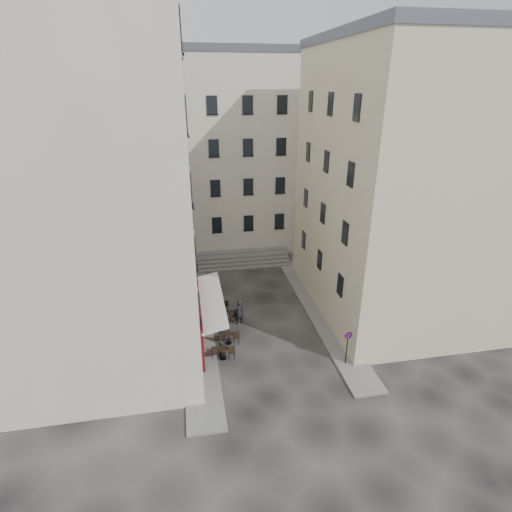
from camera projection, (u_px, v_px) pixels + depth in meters
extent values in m
plane|color=black|center=(268.00, 341.00, 26.39)|extent=(90.00, 90.00, 0.00)
cube|color=slate|center=(197.00, 315.00, 29.23)|extent=(2.00, 22.00, 0.12)
cube|color=slate|center=(319.00, 311.00, 29.81)|extent=(2.00, 18.00, 0.12)
cube|color=beige|center=(85.00, 189.00, 23.38)|extent=(12.00, 16.00, 20.00)
cube|color=beige|center=(407.00, 188.00, 27.69)|extent=(12.00, 14.00, 18.00)
cube|color=#53565E|center=(431.00, 36.00, 23.98)|extent=(12.20, 14.20, 0.60)
cube|color=beige|center=(220.00, 156.00, 39.78)|extent=(18.00, 10.00, 18.00)
cube|color=#53565E|center=(216.00, 52.00, 36.07)|extent=(18.20, 10.20, 0.60)
cube|color=#41090A|center=(199.00, 317.00, 25.86)|extent=(0.25, 7.00, 3.50)
cube|color=black|center=(200.00, 321.00, 26.01)|extent=(0.06, 3.85, 2.00)
cube|color=silver|center=(211.00, 300.00, 25.52)|extent=(1.58, 7.30, 0.41)
cube|color=#5F5C5A|center=(242.00, 265.00, 37.08)|extent=(9.00, 1.80, 0.20)
cube|color=#5F5C5A|center=(241.00, 262.00, 37.41)|extent=(9.00, 1.80, 0.20)
cube|color=#5F5C5A|center=(240.00, 258.00, 37.74)|extent=(9.00, 1.80, 0.20)
cube|color=#5F5C5A|center=(240.00, 254.00, 38.06)|extent=(9.00, 1.80, 0.20)
cylinder|color=black|center=(221.00, 350.00, 24.77)|extent=(0.10, 0.10, 0.90)
sphere|color=black|center=(220.00, 344.00, 24.58)|extent=(0.12, 0.12, 0.12)
cylinder|color=black|center=(216.00, 320.00, 27.93)|extent=(0.10, 0.10, 0.90)
sphere|color=black|center=(215.00, 314.00, 27.74)|extent=(0.12, 0.12, 0.12)
cylinder|color=black|center=(212.00, 296.00, 31.09)|extent=(0.10, 0.10, 0.90)
sphere|color=black|center=(211.00, 290.00, 30.90)|extent=(0.12, 0.12, 0.12)
cylinder|color=black|center=(347.00, 348.00, 23.73)|extent=(0.06, 0.06, 2.35)
cylinder|color=#B6240C|center=(348.00, 335.00, 23.35)|extent=(0.54, 0.08, 0.55)
cylinder|color=navy|center=(348.00, 336.00, 23.33)|extent=(0.40, 0.08, 0.40)
cube|color=#B6240C|center=(349.00, 336.00, 23.31)|extent=(0.32, 0.06, 0.32)
cylinder|color=black|center=(223.00, 358.00, 24.64)|extent=(0.40, 0.40, 0.02)
cylinder|color=black|center=(223.00, 353.00, 24.50)|extent=(0.06, 0.06, 0.78)
cylinder|color=black|center=(223.00, 348.00, 24.36)|extent=(0.67, 0.67, 0.04)
cube|color=black|center=(231.00, 352.00, 24.56)|extent=(0.42, 0.42, 1.00)
cube|color=black|center=(215.00, 352.00, 24.49)|extent=(0.42, 0.42, 1.00)
cylinder|color=black|center=(229.00, 343.00, 26.08)|extent=(0.39, 0.39, 0.02)
cylinder|color=black|center=(229.00, 338.00, 25.94)|extent=(0.05, 0.05, 0.75)
cylinder|color=black|center=(229.00, 334.00, 25.80)|extent=(0.65, 0.65, 0.04)
cube|color=black|center=(236.00, 337.00, 26.00)|extent=(0.41, 0.41, 0.97)
cube|color=black|center=(221.00, 338.00, 25.93)|extent=(0.41, 0.41, 0.97)
cylinder|color=black|center=(220.00, 330.00, 27.39)|extent=(0.38, 0.38, 0.02)
cylinder|color=black|center=(220.00, 326.00, 27.25)|extent=(0.05, 0.05, 0.74)
cylinder|color=black|center=(220.00, 322.00, 27.12)|extent=(0.63, 0.63, 0.04)
cube|color=black|center=(227.00, 325.00, 27.31)|extent=(0.40, 0.40, 0.95)
cube|color=black|center=(213.00, 325.00, 27.25)|extent=(0.40, 0.40, 0.95)
cylinder|color=black|center=(226.00, 321.00, 28.45)|extent=(0.40, 0.40, 0.02)
cylinder|color=black|center=(226.00, 317.00, 28.31)|extent=(0.05, 0.05, 0.77)
cylinder|color=black|center=(226.00, 313.00, 28.17)|extent=(0.66, 0.66, 0.04)
cube|color=black|center=(233.00, 316.00, 28.37)|extent=(0.42, 0.42, 0.99)
cube|color=black|center=(219.00, 316.00, 28.30)|extent=(0.42, 0.42, 0.99)
cylinder|color=black|center=(220.00, 310.00, 29.88)|extent=(0.34, 0.34, 0.02)
cylinder|color=black|center=(220.00, 306.00, 29.76)|extent=(0.05, 0.05, 0.67)
cylinder|color=black|center=(220.00, 303.00, 29.64)|extent=(0.57, 0.57, 0.04)
cube|color=black|center=(226.00, 305.00, 29.81)|extent=(0.36, 0.36, 0.86)
cube|color=black|center=(214.00, 306.00, 29.75)|extent=(0.36, 0.36, 0.86)
imported|color=black|center=(239.00, 312.00, 27.93)|extent=(0.78, 0.62, 1.88)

